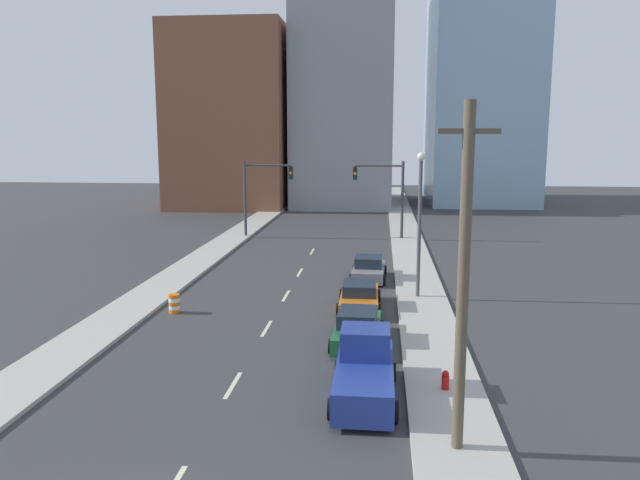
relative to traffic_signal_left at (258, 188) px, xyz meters
name	(u,v)px	position (x,y,z in m)	size (l,w,h in m)	color
sidewalk_left	(249,226)	(-2.10, 5.94, -4.20)	(2.70, 93.49, 0.17)	#ADA89E
sidewalk_right	(404,229)	(12.77, 5.94, -4.20)	(2.70, 93.49, 0.17)	#ADA89E
lane_stripe_at_9m	(233,385)	(5.33, -32.07, -4.28)	(0.16, 2.40, 0.01)	beige
lane_stripe_at_15m	(267,328)	(5.33, -25.45, -4.28)	(0.16, 2.40, 0.01)	beige
lane_stripe_at_21m	(286,296)	(5.33, -19.50, -4.28)	(0.16, 2.40, 0.01)	beige
lane_stripe_at_27m	(300,272)	(5.33, -13.52, -4.28)	(0.16, 2.40, 0.01)	beige
lane_stripe_at_35m	(312,251)	(5.33, -6.13, -4.28)	(0.16, 2.40, 0.01)	beige
building_brick_left	(234,118)	(-7.88, 24.90, 6.58)	(14.00, 16.00, 21.73)	brown
building_office_center	(345,89)	(5.75, 28.90, 10.37)	(12.00, 20.00, 29.30)	gray
building_glass_right	(481,63)	(23.27, 32.90, 13.81)	(13.00, 20.00, 36.19)	#8CADC6
traffic_signal_left	(258,188)	(0.00, 0.00, 0.00)	(4.29, 0.35, 6.65)	#38383D
traffic_signal_right	(389,189)	(11.15, 0.00, 0.00)	(4.29, 0.35, 6.65)	#38383D
utility_pole_right_near	(463,280)	(12.69, -36.14, 0.68)	(1.60, 0.32, 9.68)	brown
traffic_barrel	(174,304)	(0.28, -23.34, -3.81)	(0.56, 0.56, 0.95)	orange
street_lamp	(420,215)	(12.55, -19.49, 0.32)	(0.44, 0.44, 7.89)	#4C4C51
fire_hydrant	(445,382)	(12.77, -32.09, -3.87)	(0.26, 0.26, 0.84)	red
pickup_truck_blue	(365,372)	(10.01, -32.64, -3.38)	(2.20, 5.29, 2.24)	navy
sedan_green	(357,328)	(9.57, -27.10, -3.63)	(2.24, 4.69, 1.45)	#1E6033
sedan_orange	(359,297)	(9.47, -21.70, -3.65)	(2.21, 4.77, 1.36)	orange
sedan_gray	(369,269)	(9.81, -15.17, -3.62)	(2.24, 4.40, 1.45)	slate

